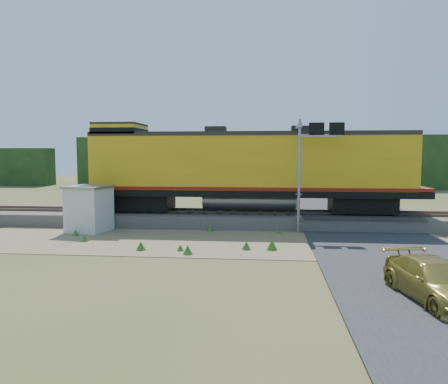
# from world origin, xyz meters

# --- Properties ---
(ground) EXTENTS (140.00, 140.00, 0.00)m
(ground) POSITION_xyz_m (0.00, 0.00, 0.00)
(ground) COLOR #475123
(ground) RESTS_ON ground
(ballast) EXTENTS (70.00, 5.00, 0.80)m
(ballast) POSITION_xyz_m (0.00, 6.00, 0.40)
(ballast) COLOR slate
(ballast) RESTS_ON ground
(rails) EXTENTS (70.00, 1.54, 0.16)m
(rails) POSITION_xyz_m (0.00, 6.00, 0.88)
(rails) COLOR brown
(rails) RESTS_ON ballast
(dirt_shoulder) EXTENTS (26.00, 8.00, 0.03)m
(dirt_shoulder) POSITION_xyz_m (-2.00, 0.50, 0.01)
(dirt_shoulder) COLOR #8C7754
(dirt_shoulder) RESTS_ON ground
(road) EXTENTS (7.00, 66.00, 0.86)m
(road) POSITION_xyz_m (7.00, 0.74, 0.09)
(road) COLOR #38383A
(road) RESTS_ON ground
(tree_line_north) EXTENTS (130.00, 3.00, 6.50)m
(tree_line_north) POSITION_xyz_m (0.00, 38.00, 3.07)
(tree_line_north) COLOR #1A3312
(tree_line_north) RESTS_ON ground
(weed_clumps) EXTENTS (15.00, 6.20, 0.56)m
(weed_clumps) POSITION_xyz_m (-3.50, 0.10, 0.00)
(weed_clumps) COLOR #33691E
(weed_clumps) RESTS_ON ground
(locomotive) EXTENTS (21.95, 3.35, 5.66)m
(locomotive) POSITION_xyz_m (-0.14, 6.00, 3.75)
(locomotive) COLOR black
(locomotive) RESTS_ON rails
(shed) EXTENTS (2.71, 2.71, 2.75)m
(shed) POSITION_xyz_m (-9.19, 2.53, 1.39)
(shed) COLOR silver
(shed) RESTS_ON ground
(signal_gantry) EXTENTS (2.62, 6.20, 6.61)m
(signal_gantry) POSITION_xyz_m (3.48, 5.35, 4.99)
(signal_gantry) COLOR gray
(signal_gantry) RESTS_ON ground
(car) EXTENTS (2.61, 4.73, 1.30)m
(car) POSITION_xyz_m (6.63, -8.23, 0.65)
(car) COLOR #A2903C
(car) RESTS_ON ground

